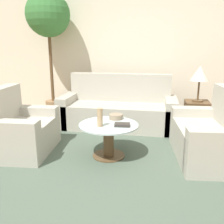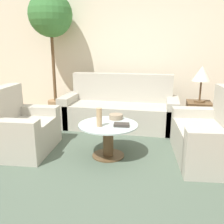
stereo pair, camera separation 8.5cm
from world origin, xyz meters
The scene contains 13 objects.
ground_plane centered at (0.00, 0.00, 0.00)m, with size 14.00×14.00×0.00m, color #8E603D.
wall_back centered at (0.00, 2.60, 1.30)m, with size 10.00×0.06×2.60m.
rug centered at (0.03, 0.60, 0.00)m, with size 3.52×3.46×0.01m.
sofa_main centered at (-0.04, 1.91, 0.30)m, with size 2.05×0.78×0.94m.
armchair centered at (-1.20, 0.53, 0.29)m, with size 0.79×1.00×0.91m.
loveseat centered at (1.36, 0.78, 0.30)m, with size 0.87×1.28×0.93m.
coffee_table centered at (0.03, 0.60, 0.29)m, with size 0.78×0.78×0.45m.
side_table centered at (1.31, 1.84, 0.27)m, with size 0.39×0.39×0.53m.
table_lamp centered at (1.31, 1.84, 0.98)m, with size 0.30×0.30×0.59m.
potted_plant centered at (-1.40, 2.15, 1.87)m, with size 0.81×0.81×2.40m.
vase centered at (-0.06, 0.49, 0.57)m, with size 0.07×0.07×0.24m.
bowl centered at (0.09, 0.85, 0.49)m, with size 0.19×0.19×0.07m.
book_stack centered at (0.22, 0.55, 0.47)m, with size 0.20×0.13×0.04m.
Camera 1 is at (0.63, -2.44, 1.44)m, focal length 40.00 mm.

